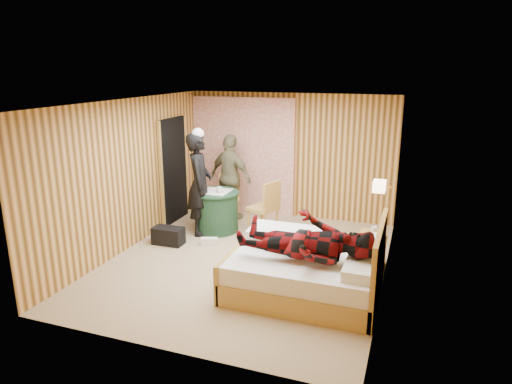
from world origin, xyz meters
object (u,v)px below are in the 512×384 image
(round_table, at_px, (216,211))
(man_at_table, at_px, (231,178))
(nightstand, at_px, (371,251))
(chair_far, at_px, (229,194))
(duffel_bag, at_px, (168,236))
(bed, at_px, (307,270))
(chair_near, at_px, (267,204))
(wall_lamp, at_px, (379,186))
(man_on_bed, at_px, (306,231))
(woman_standing, at_px, (200,184))

(round_table, distance_m, man_at_table, 0.87)
(nightstand, distance_m, man_at_table, 3.32)
(chair_far, distance_m, duffel_bag, 1.71)
(bed, xyz_separation_m, chair_near, (-1.20, 1.88, 0.28))
(nightstand, bearing_deg, wall_lamp, 49.55)
(chair_far, distance_m, chair_near, 1.15)
(duffel_bag, height_order, man_on_bed, man_on_bed)
(nightstand, bearing_deg, bed, -125.83)
(round_table, bearing_deg, duffel_bag, -119.41)
(man_at_table, bearing_deg, man_on_bed, 148.17)
(chair_near, bearing_deg, nightstand, 88.05)
(wall_lamp, distance_m, woman_standing, 3.24)
(nightstand, distance_m, round_table, 3.02)
(chair_far, bearing_deg, nightstand, -42.62)
(chair_far, xyz_separation_m, chair_near, (0.99, -0.59, 0.05))
(man_at_table, relative_size, man_on_bed, 0.97)
(round_table, bearing_deg, man_on_bed, -42.49)
(round_table, bearing_deg, wall_lamp, -12.99)
(woman_standing, bearing_deg, man_on_bed, -147.02)
(woman_standing, height_order, man_on_bed, woman_standing)
(chair_far, height_order, man_on_bed, man_on_bed)
(chair_far, relative_size, woman_standing, 0.50)
(wall_lamp, relative_size, chair_near, 0.25)
(man_on_bed, bearing_deg, nightstand, 60.18)
(bed, distance_m, nightstand, 1.29)
(chair_near, xyz_separation_m, man_at_table, (-0.96, 0.63, 0.27))
(chair_near, relative_size, man_on_bed, 0.58)
(chair_near, bearing_deg, woman_standing, -54.14)
(wall_lamp, xyz_separation_m, bed, (-0.80, -1.10, -0.99))
(chair_near, relative_size, woman_standing, 0.54)
(chair_far, xyz_separation_m, man_at_table, (0.02, 0.04, 0.32))
(wall_lamp, height_order, duffel_bag, wall_lamp)
(bed, distance_m, chair_far, 3.31)
(bed, bearing_deg, man_at_table, 130.83)
(man_at_table, bearing_deg, duffel_bag, 92.12)
(round_table, height_order, man_on_bed, man_on_bed)
(chair_far, bearing_deg, man_on_bed, -67.45)
(woman_standing, distance_m, man_on_bed, 3.01)
(bed, height_order, chair_near, bed)
(chair_far, bearing_deg, woman_standing, -119.30)
(chair_far, xyz_separation_m, man_on_bed, (2.22, -2.69, 0.43))
(wall_lamp, distance_m, nightstand, 1.02)
(wall_lamp, height_order, bed, wall_lamp)
(round_table, xyz_separation_m, man_on_bed, (2.19, -2.01, 0.58))
(man_on_bed, bearing_deg, duffel_bag, 157.79)
(wall_lamp, relative_size, woman_standing, 0.14)
(bed, relative_size, man_on_bed, 1.13)
(chair_near, xyz_separation_m, man_on_bed, (1.23, -2.11, 0.38))
(chair_near, relative_size, duffel_bag, 1.92)
(bed, distance_m, woman_standing, 2.93)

